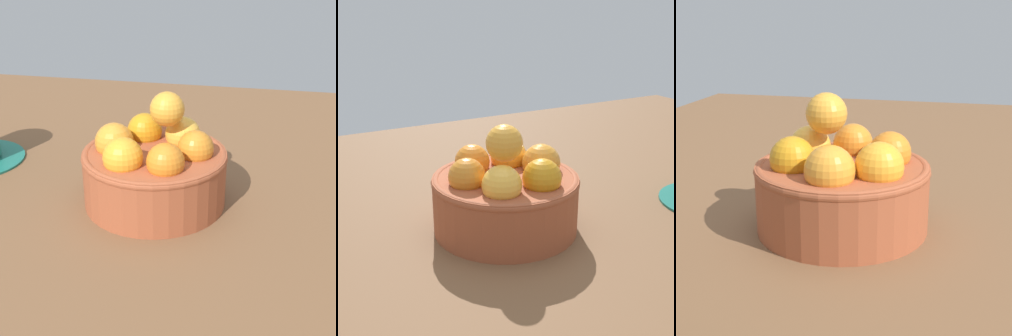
% 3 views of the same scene
% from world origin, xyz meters
% --- Properties ---
extents(ground_plane, '(1.40, 0.95, 0.05)m').
position_xyz_m(ground_plane, '(0.00, 0.00, -0.02)').
color(ground_plane, brown).
extents(terracotta_bowl, '(0.16, 0.16, 0.13)m').
position_xyz_m(terracotta_bowl, '(0.00, -0.00, 0.04)').
color(terracotta_bowl, '#9E4C2D').
rests_on(terracotta_bowl, ground_plane).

